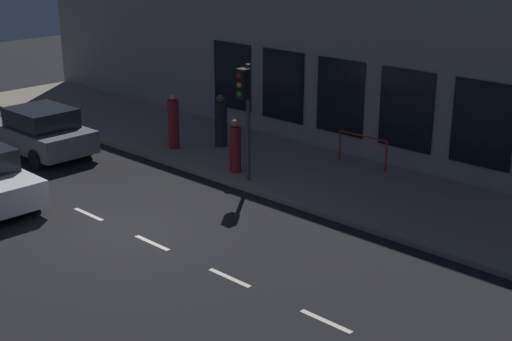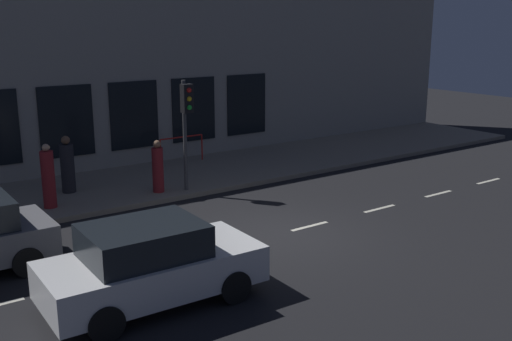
{
  "view_description": "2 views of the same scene",
  "coord_description": "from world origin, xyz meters",
  "px_view_note": "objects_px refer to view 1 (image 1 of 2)",
  "views": [
    {
      "loc": [
        -9.76,
        -13.64,
        7.15
      ],
      "look_at": [
        2.0,
        -2.47,
        1.65
      ],
      "focal_mm": 51.43,
      "sensor_mm": 36.0,
      "label": 1
    },
    {
      "loc": [
        -11.22,
        8.69,
        5.19
      ],
      "look_at": [
        1.87,
        -0.62,
        1.17
      ],
      "focal_mm": 42.07,
      "sensor_mm": 36.0,
      "label": 2
    }
  ],
  "objects_px": {
    "traffic_light": "(245,99)",
    "pedestrian_1": "(221,123)",
    "pedestrian_0": "(235,148)",
    "pedestrian_2": "(174,123)",
    "parked_car_1": "(41,132)"
  },
  "relations": [
    {
      "from": "pedestrian_2",
      "to": "parked_car_1",
      "type": "bearing_deg",
      "value": -52.99
    },
    {
      "from": "pedestrian_0",
      "to": "pedestrian_2",
      "type": "relative_size",
      "value": 0.89
    },
    {
      "from": "pedestrian_0",
      "to": "traffic_light",
      "type": "bearing_deg",
      "value": 54.2
    },
    {
      "from": "parked_car_1",
      "to": "traffic_light",
      "type": "bearing_deg",
      "value": -70.32
    },
    {
      "from": "pedestrian_0",
      "to": "pedestrian_1",
      "type": "height_order",
      "value": "pedestrian_1"
    },
    {
      "from": "traffic_light",
      "to": "pedestrian_1",
      "type": "height_order",
      "value": "traffic_light"
    },
    {
      "from": "traffic_light",
      "to": "pedestrian_2",
      "type": "bearing_deg",
      "value": 79.52
    },
    {
      "from": "traffic_light",
      "to": "pedestrian_2",
      "type": "relative_size",
      "value": 1.86
    },
    {
      "from": "traffic_light",
      "to": "parked_car_1",
      "type": "distance_m",
      "value": 7.44
    },
    {
      "from": "pedestrian_1",
      "to": "parked_car_1",
      "type": "bearing_deg",
      "value": 59.62
    },
    {
      "from": "traffic_light",
      "to": "pedestrian_2",
      "type": "xyz_separation_m",
      "value": [
        0.73,
        3.96,
        -1.57
      ]
    },
    {
      "from": "parked_car_1",
      "to": "pedestrian_0",
      "type": "xyz_separation_m",
      "value": [
        2.83,
        -6.01,
        0.1
      ]
    },
    {
      "from": "pedestrian_1",
      "to": "pedestrian_0",
      "type": "bearing_deg",
      "value": 155.54
    },
    {
      "from": "traffic_light",
      "to": "parked_car_1",
      "type": "bearing_deg",
      "value": 109.52
    },
    {
      "from": "traffic_light",
      "to": "pedestrian_0",
      "type": "bearing_deg",
      "value": 63.02
    }
  ]
}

